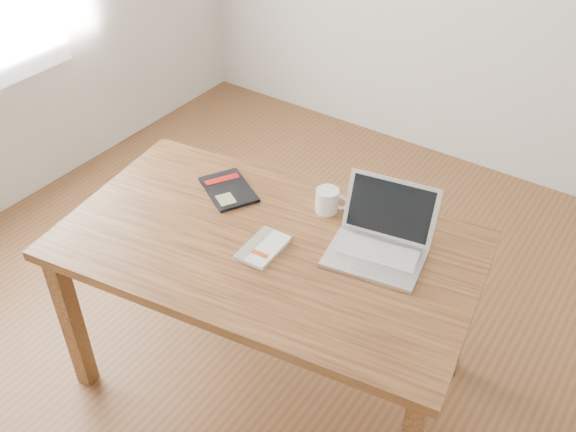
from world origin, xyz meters
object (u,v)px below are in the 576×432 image
Objects in this scene: laptop at (380,240)px; desk at (268,260)px; black_guidebook at (228,189)px; coffee_mug at (328,200)px; white_guidebook at (263,248)px.

desk is at bearing -162.35° from laptop.
black_guidebook is 0.41m from coffee_mug.
white_guidebook is at bearing -93.05° from black_guidebook.
laptop is at bearing 19.20° from desk.
desk is 13.07× the size of coffee_mug.
laptop is 0.29m from coffee_mug.
white_guidebook is 0.53× the size of laptop.
black_guidebook is 0.67m from laptop.
laptop reaches higher than desk.
coffee_mug is at bearing 64.88° from desk.
black_guidebook is (-0.32, 0.21, -0.00)m from white_guidebook.
coffee_mug is (0.39, 0.11, 0.04)m from black_guidebook.
black_guidebook is 0.79× the size of laptop.
coffee_mug reaches higher than black_guidebook.
desk is 4.26× the size of laptop.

